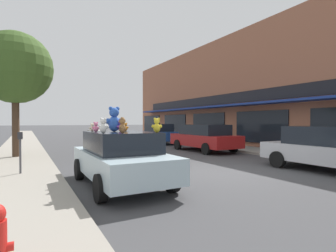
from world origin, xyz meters
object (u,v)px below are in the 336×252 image
object	(u,v)px
teddy_bear_pink	(96,127)
street_tree	(15,68)
plush_art_car	(121,157)
teddy_bear_cream	(92,128)
parked_car_far_left	(328,148)
parked_car_far_right	(159,133)
teddy_bear_white	(103,126)
teddy_bear_orange	(125,127)
teddy_bear_brown	(122,126)
teddy_bear_purple	(121,126)
teddy_bear_giant	(114,119)
parking_meter	(20,147)
teddy_bear_yellow	(157,125)
parked_car_far_center	(204,137)

from	to	relation	value
teddy_bear_pink	street_tree	size ratio (longest dim) A/B	0.05
plush_art_car	teddy_bear_cream	bearing A→B (deg)	137.65
parked_car_far_left	parked_car_far_right	xyz separation A→B (m)	(0.00, 13.04, -0.02)
teddy_bear_white	parked_car_far_right	distance (m)	14.25
teddy_bear_pink	teddy_bear_orange	size ratio (longest dim) A/B	1.09
teddy_bear_brown	teddy_bear_white	size ratio (longest dim) A/B	1.04
teddy_bear_purple	teddy_bear_pink	bearing A→B (deg)	-15.11
plush_art_car	teddy_bear_giant	xyz separation A→B (m)	(-0.07, 0.36, 1.02)
teddy_bear_giant	teddy_bear_pink	distance (m)	0.61
teddy_bear_pink	parked_car_far_left	world-z (taller)	teddy_bear_pink
parked_car_far_right	street_tree	size ratio (longest dim) A/B	0.71
parked_car_far_right	teddy_bear_cream	bearing A→B (deg)	-124.56
plush_art_car	parked_car_far_left	xyz separation A→B (m)	(6.90, -1.53, 0.05)
teddy_bear_white	teddy_bear_orange	xyz separation A→B (m)	(0.96, 1.16, -0.06)
teddy_bear_pink	street_tree	world-z (taller)	street_tree
parked_car_far_right	street_tree	world-z (taller)	street_tree
teddy_bear_giant	street_tree	world-z (taller)	street_tree
parking_meter	teddy_bear_yellow	bearing A→B (deg)	-46.67
teddy_bear_pink	parked_car_far_center	bearing A→B (deg)	-132.93
teddy_bear_white	teddy_bear_pink	bearing A→B (deg)	-47.29
parked_car_far_right	parking_meter	bearing A→B (deg)	-135.59
teddy_bear_white	teddy_bear_orange	bearing A→B (deg)	-87.06
teddy_bear_brown	teddy_bear_white	bearing A→B (deg)	-102.79
teddy_bear_purple	street_tree	size ratio (longest dim) A/B	0.06
teddy_bear_yellow	parked_car_far_center	distance (m)	9.03
parked_car_far_center	parking_meter	size ratio (longest dim) A/B	3.67
plush_art_car	teddy_bear_orange	bearing A→B (deg)	60.26
teddy_bear_pink	teddy_bear_purple	distance (m)	0.69
parked_car_far_left	parked_car_far_center	size ratio (longest dim) A/B	0.92
teddy_bear_purple	teddy_bear_orange	distance (m)	0.47
parking_meter	teddy_bear_pink	bearing A→B (deg)	-50.86
parked_car_far_left	street_tree	bearing A→B (deg)	138.34
teddy_bear_giant	teddy_bear_orange	world-z (taller)	teddy_bear_giant
teddy_bear_cream	parked_car_far_left	size ratio (longest dim) A/B	0.06
teddy_bear_cream	teddy_bear_white	bearing A→B (deg)	92.22
parked_car_far_left	teddy_bear_orange	bearing A→B (deg)	162.05
teddy_bear_cream	teddy_bear_pink	bearing A→B (deg)	93.14
teddy_bear_white	teddy_bear_orange	distance (m)	1.51
teddy_bear_purple	street_tree	bearing A→B (deg)	-84.01
plush_art_car	street_tree	xyz separation A→B (m)	(-2.65, 6.97, 3.40)
teddy_bear_white	plush_art_car	bearing A→B (deg)	-95.17
parking_meter	teddy_bear_cream	bearing A→B (deg)	-45.72
teddy_bear_giant	teddy_bear_cream	bearing A→B (deg)	-22.17
parked_car_far_left	parked_car_far_center	world-z (taller)	parked_car_far_left
teddy_bear_orange	parking_meter	xyz separation A→B (m)	(-2.75, 1.80, -0.62)
teddy_bear_brown	teddy_bear_orange	distance (m)	1.63
teddy_bear_orange	teddy_bear_pink	bearing A→B (deg)	39.02
teddy_bear_cream	teddy_bear_yellow	bearing A→B (deg)	133.72
parked_car_far_center	teddy_bear_white	bearing A→B (deg)	-140.61
teddy_bear_purple	teddy_bear_yellow	bearing A→B (deg)	103.04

